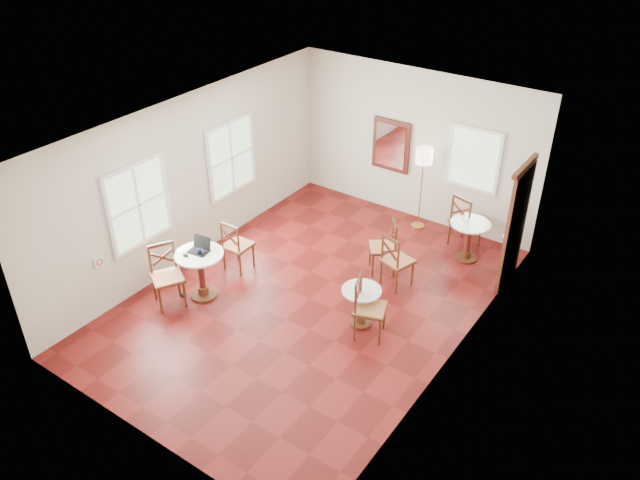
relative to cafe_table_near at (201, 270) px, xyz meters
The scene contains 17 objects.
ground 1.85m from the cafe_table_near, 31.58° to the left, with size 7.00×7.00×0.00m, color #631210.
room_shell 2.33m from the cafe_table_near, 39.65° to the left, with size 5.02×7.02×3.01m.
cafe_table_near is the anchor object (origin of this frame).
cafe_table_mid 2.68m from the cafe_table_near, 19.21° to the left, with size 0.61×0.61×0.65m.
cafe_table_back 4.73m from the cafe_table_near, 48.53° to the left, with size 0.71×0.71×0.75m.
chair_near_a 0.94m from the cafe_table_near, 93.13° to the left, with size 0.46×0.46×0.98m.
chair_near_b 0.55m from the cafe_table_near, 125.63° to the right, with size 0.66×0.66×1.05m.
chair_mid_a 3.24m from the cafe_table_near, 40.32° to the left, with size 0.57×0.57×1.00m.
chair_mid_b 2.84m from the cafe_table_near, 14.67° to the left, with size 0.60×0.60×1.02m.
chair_back_a 4.88m from the cafe_table_near, 53.69° to the left, with size 0.61×0.61×1.07m.
chair_back_b 3.14m from the cafe_table_near, 48.49° to the left, with size 0.63×0.63×0.98m.
floor_lamp 4.58m from the cafe_table_near, 65.23° to the left, with size 0.32×0.32×1.66m.
laptop 0.39m from the cafe_table_near, 118.45° to the left, with size 0.35×0.31×0.23m.
mouse 0.40m from the cafe_table_near, 124.53° to the right, with size 0.11×0.07×0.04m, color black.
navy_mug 0.36m from the cafe_table_near, 30.77° to the right, with size 0.12×0.08×0.09m.
water_glass 0.37m from the cafe_table_near, 51.90° to the left, with size 0.06×0.06×0.10m, color white.
power_adapter 0.60m from the cafe_table_near, 140.89° to the right, with size 0.10×0.06×0.04m, color black.
Camera 1 is at (4.91, -6.75, 6.34)m, focal length 35.37 mm.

